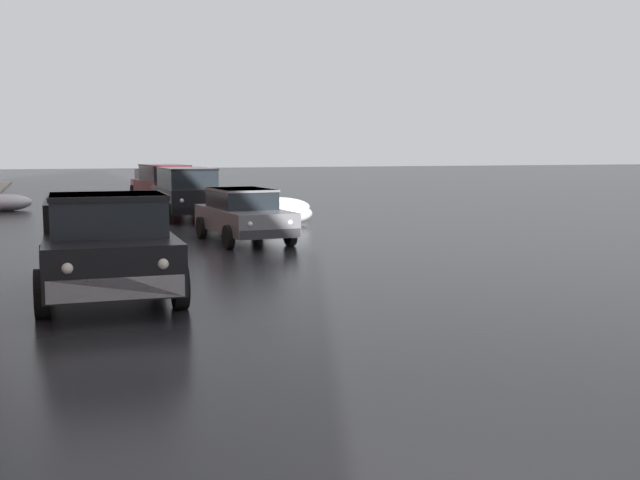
% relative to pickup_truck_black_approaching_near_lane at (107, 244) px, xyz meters
% --- Properties ---
extents(snow_bank_near_corner_left, '(1.92, 1.29, 0.70)m').
position_rel_pickup_truck_black_approaching_near_lane_xyz_m(snow_bank_near_corner_left, '(-2.56, 20.08, -0.55)').
color(snow_bank_near_corner_left, white).
rests_on(snow_bank_near_corner_left, ground).
extents(snow_bank_along_left_kerb, '(1.90, 1.01, 0.71)m').
position_rel_pickup_truck_black_approaching_near_lane_xyz_m(snow_bank_along_left_kerb, '(6.34, 10.71, -0.54)').
color(snow_bank_along_left_kerb, white).
rests_on(snow_bank_along_left_kerb, ground).
extents(snow_bank_near_corner_right, '(2.80, 0.90, 0.77)m').
position_rel_pickup_truck_black_approaching_near_lane_xyz_m(snow_bank_near_corner_right, '(6.67, 13.14, -0.51)').
color(snow_bank_near_corner_right, white).
rests_on(snow_bank_near_corner_right, ground).
extents(pickup_truck_black_approaching_near_lane, '(2.30, 5.12, 1.76)m').
position_rel_pickup_truck_black_approaching_near_lane_xyz_m(pickup_truck_black_approaching_near_lane, '(0.00, 0.00, 0.00)').
color(pickup_truck_black_approaching_near_lane, black).
rests_on(pickup_truck_black_approaching_near_lane, ground).
extents(sedan_grey_parked_kerbside_close, '(2.04, 4.32, 1.42)m').
position_rel_pickup_truck_black_approaching_near_lane_xyz_m(sedan_grey_parked_kerbside_close, '(4.00, 6.75, -0.13)').
color(sedan_grey_parked_kerbside_close, slate).
rests_on(sedan_grey_parked_kerbside_close, ground).
extents(suv_black_parked_kerbside_mid, '(2.10, 4.80, 1.82)m').
position_rel_pickup_truck_black_approaching_near_lane_xyz_m(suv_black_parked_kerbside_mid, '(3.74, 13.98, 0.11)').
color(suv_black_parked_kerbside_mid, black).
rests_on(suv_black_parked_kerbside_mid, ground).
extents(suv_maroon_parked_far_down_block, '(2.36, 4.42, 1.82)m').
position_rel_pickup_truck_black_approaching_near_lane_xyz_m(suv_maroon_parked_far_down_block, '(3.84, 20.08, 0.11)').
color(suv_maroon_parked_far_down_block, maroon).
rests_on(suv_maroon_parked_far_down_block, ground).
extents(sedan_red_queued_behind_truck, '(1.95, 4.43, 1.42)m').
position_rel_pickup_truck_black_approaching_near_lane_xyz_m(sedan_red_queued_behind_truck, '(4.18, 27.05, -0.13)').
color(sedan_red_queued_behind_truck, red).
rests_on(sedan_red_queued_behind_truck, ground).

